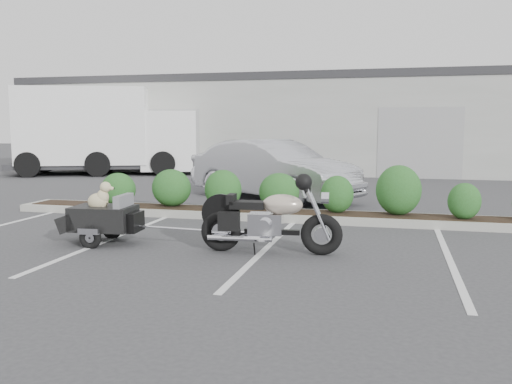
% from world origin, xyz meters
% --- Properties ---
extents(ground, '(90.00, 90.00, 0.00)m').
position_xyz_m(ground, '(0.00, 0.00, 0.00)').
color(ground, '#38383A').
rests_on(ground, ground).
extents(planter_kerb, '(12.00, 1.00, 0.15)m').
position_xyz_m(planter_kerb, '(1.00, 2.20, 0.07)').
color(planter_kerb, '#9E9E93').
rests_on(planter_kerb, ground).
extents(building, '(26.00, 10.00, 4.00)m').
position_xyz_m(building, '(0.00, 17.00, 2.00)').
color(building, '#9EA099').
rests_on(building, ground).
extents(motorcycle, '(2.15, 0.74, 1.23)m').
position_xyz_m(motorcycle, '(1.32, -0.86, 0.49)').
color(motorcycle, black).
rests_on(motorcycle, ground).
extents(pet_trailer, '(1.72, 0.97, 1.02)m').
position_xyz_m(pet_trailer, '(-1.46, -0.84, 0.43)').
color(pet_trailer, black).
rests_on(pet_trailer, ground).
extents(sedan, '(4.92, 3.78, 1.56)m').
position_xyz_m(sedan, '(0.06, 5.06, 0.78)').
color(sedan, silver).
rests_on(sedan, ground).
extents(dumpster, '(2.11, 1.83, 1.16)m').
position_xyz_m(dumpster, '(-1.05, 7.81, 0.59)').
color(dumpster, navy).
rests_on(dumpster, ground).
extents(delivery_truck, '(7.79, 4.85, 3.40)m').
position_xyz_m(delivery_truck, '(-8.06, 10.98, 1.63)').
color(delivery_truck, white).
rests_on(delivery_truck, ground).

